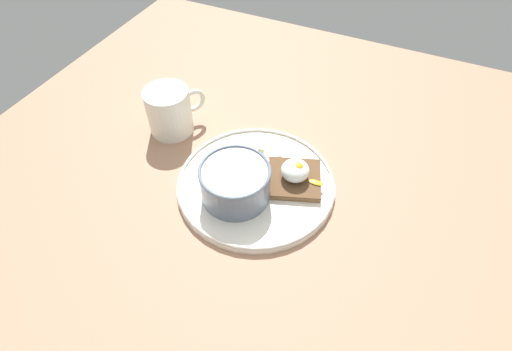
{
  "coord_description": "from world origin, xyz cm",
  "views": [
    {
      "loc": [
        -43.59,
        -20.03,
        59.17
      ],
      "look_at": [
        0.0,
        0.0,
        5.0
      ],
      "focal_mm": 28.0,
      "sensor_mm": 36.0,
      "label": 1
    }
  ],
  "objects": [
    {
      "name": "banana_slice_front",
      "position": [
        5.49,
        4.69,
        3.49
      ],
      "size": [
        4.57,
        4.59,
        1.08
      ],
      "color": "beige",
      "rests_on": "plate"
    },
    {
      "name": "oatmeal_bowl",
      "position": [
        -4.11,
        2.11,
        6.32
      ],
      "size": [
        12.5,
        12.5,
        6.68
      ],
      "color": "slate",
      "rests_on": "plate"
    },
    {
      "name": "plate",
      "position": [
        0.0,
        0.0,
        2.8
      ],
      "size": [
        29.27,
        29.27,
        1.6
      ],
      "color": "white",
      "rests_on": "ground_plane"
    },
    {
      "name": "coffee_mug",
      "position": [
        7.17,
        22.71,
        7.0
      ],
      "size": [
        11.59,
        9.54,
        9.76
      ],
      "color": "silver",
      "rests_on": "ground_plane"
    },
    {
      "name": "banana_slice_left",
      "position": [
        4.72,
        0.83,
        3.56
      ],
      "size": [
        3.79,
        3.78,
        1.23
      ],
      "color": "beige",
      "rests_on": "plate"
    },
    {
      "name": "toast_slice",
      "position": [
        3.24,
        -6.29,
        3.74
      ],
      "size": [
        12.28,
        12.28,
        1.32
      ],
      "color": "brown",
      "rests_on": "plate"
    },
    {
      "name": "ground_plane",
      "position": [
        0.0,
        0.0,
        1.0
      ],
      "size": [
        120.0,
        120.0,
        2.0
      ],
      "primitive_type": "cube",
      "color": "#A5785D",
      "rests_on": "ground"
    },
    {
      "name": "banana_slice_back",
      "position": [
        9.24,
        2.22,
        3.55
      ],
      "size": [
        3.82,
        3.76,
        1.29
      ],
      "color": "beige",
      "rests_on": "plate"
    },
    {
      "name": "poached_egg",
      "position": [
        3.24,
        -6.39,
        6.08
      ],
      "size": [
        5.18,
        8.01,
        3.67
      ],
      "color": "white",
      "rests_on": "toast_slice"
    },
    {
      "name": "banana_slice_right",
      "position": [
        7.86,
        0.29,
        3.48
      ],
      "size": [
        4.87,
        4.86,
        1.1
      ],
      "color": "#F3E6BC",
      "rests_on": "plate"
    }
  ]
}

